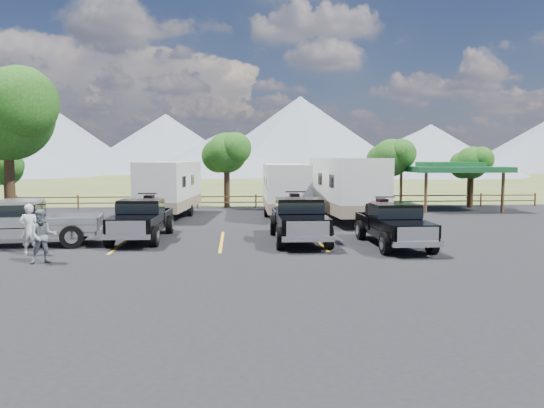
{
  "coord_description": "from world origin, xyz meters",
  "views": [
    {
      "loc": [
        -1.42,
        -17.88,
        3.51
      ],
      "look_at": [
        0.09,
        3.89,
        1.6
      ],
      "focal_mm": 35.0,
      "sensor_mm": 36.0,
      "label": 1
    }
  ],
  "objects": [
    {
      "name": "trailer_left",
      "position": [
        -5.24,
        13.39,
        1.73
      ],
      "size": [
        3.16,
        9.34,
        3.23
      ],
      "rotation": [
        0.0,
        0.0,
        -0.1
      ],
      "color": "silver",
      "rests_on": "asphalt_lot"
    },
    {
      "name": "ground",
      "position": [
        0.0,
        0.0,
        0.0
      ],
      "size": [
        320.0,
        320.0,
        0.0
      ],
      "primitive_type": "plane",
      "color": "#4F5B26",
      "rests_on": "ground"
    },
    {
      "name": "pickup_silver",
      "position": [
        -9.71,
        3.4,
        0.98
      ],
      "size": [
        6.26,
        2.76,
        1.82
      ],
      "rotation": [
        0.0,
        0.0,
        -1.44
      ],
      "color": "gray",
      "rests_on": "asphalt_lot"
    },
    {
      "name": "pavilion",
      "position": [
        13.0,
        17.0,
        2.79
      ],
      "size": [
        6.2,
        6.2,
        3.22
      ],
      "color": "brown",
      "rests_on": "ground"
    },
    {
      "name": "tree_nw_small",
      "position": [
        -16.02,
        17.01,
        2.78
      ],
      "size": [
        2.59,
        2.43,
        3.85
      ],
      "color": "black",
      "rests_on": "ground"
    },
    {
      "name": "rail_fence",
      "position": [
        2.0,
        18.5,
        0.61
      ],
      "size": [
        36.12,
        0.12,
        1.0
      ],
      "color": "brown",
      "rests_on": "ground"
    },
    {
      "name": "tree_north",
      "position": [
        -2.03,
        19.02,
        3.83
      ],
      "size": [
        3.46,
        3.24,
        5.25
      ],
      "color": "black",
      "rests_on": "ground"
    },
    {
      "name": "asphalt_lot",
      "position": [
        0.0,
        3.0,
        0.02
      ],
      "size": [
        44.0,
        34.0,
        0.04
      ],
      "primitive_type": "cube",
      "color": "black",
      "rests_on": "ground"
    },
    {
      "name": "stall_lines",
      "position": [
        0.0,
        4.0,
        0.04
      ],
      "size": [
        12.12,
        5.5,
        0.01
      ],
      "color": "gold",
      "rests_on": "asphalt_lot"
    },
    {
      "name": "trailer_center",
      "position": [
        1.46,
        12.64,
        1.66
      ],
      "size": [
        2.42,
        8.91,
        3.1
      ],
      "rotation": [
        0.0,
        0.0,
        -0.01
      ],
      "color": "silver",
      "rests_on": "asphalt_lot"
    },
    {
      "name": "tree_ne_b",
      "position": [
        14.98,
        18.01,
        3.13
      ],
      "size": [
        2.77,
        2.59,
        4.27
      ],
      "color": "black",
      "rests_on": "ground"
    },
    {
      "name": "rig_center",
      "position": [
        1.2,
        3.92,
        1.01
      ],
      "size": [
        2.16,
        6.05,
        2.02
      ],
      "rotation": [
        0.0,
        0.0,
        -0.01
      ],
      "color": "black",
      "rests_on": "asphalt_lot"
    },
    {
      "name": "person_b",
      "position": [
        -7.74,
        -0.19,
        0.94
      ],
      "size": [
        1.06,
        0.95,
        1.79
      ],
      "primitive_type": "imported",
      "rotation": [
        0.0,
        0.0,
        0.37
      ],
      "color": "slate",
      "rests_on": "asphalt_lot"
    },
    {
      "name": "tree_ne_a",
      "position": [
        8.97,
        17.01,
        3.48
      ],
      "size": [
        3.11,
        2.92,
        4.76
      ],
      "color": "black",
      "rests_on": "ground"
    },
    {
      "name": "trailer_right",
      "position": [
        4.61,
        10.56,
        1.85
      ],
      "size": [
        2.95,
        9.95,
        3.45
      ],
      "rotation": [
        0.0,
        0.0,
        0.05
      ],
      "color": "silver",
      "rests_on": "asphalt_lot"
    },
    {
      "name": "rig_left",
      "position": [
        -5.38,
        4.85,
        0.96
      ],
      "size": [
        2.19,
        5.78,
        1.91
      ],
      "rotation": [
        0.0,
        0.0,
        -0.04
      ],
      "color": "black",
      "rests_on": "asphalt_lot"
    },
    {
      "name": "person_a",
      "position": [
        -8.76,
        1.43,
        0.96
      ],
      "size": [
        0.73,
        0.53,
        1.84
      ],
      "primitive_type": "imported",
      "rotation": [
        0.0,
        0.0,
        3.28
      ],
      "color": "silver",
      "rests_on": "asphalt_lot"
    },
    {
      "name": "mountain_range",
      "position": [
        -7.63,
        105.98,
        7.87
      ],
      "size": [
        209.0,
        71.0,
        20.0
      ],
      "color": "slate",
      "rests_on": "ground"
    },
    {
      "name": "tree_big_nw",
      "position": [
        -12.55,
        9.03,
        5.6
      ],
      "size": [
        5.54,
        5.18,
        7.84
      ],
      "color": "black",
      "rests_on": "ground"
    },
    {
      "name": "rig_right",
      "position": [
        4.78,
        2.48,
        0.94
      ],
      "size": [
        2.03,
        5.64,
        1.88
      ],
      "rotation": [
        0.0,
        0.0,
        0.01
      ],
      "color": "black",
      "rests_on": "asphalt_lot"
    }
  ]
}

